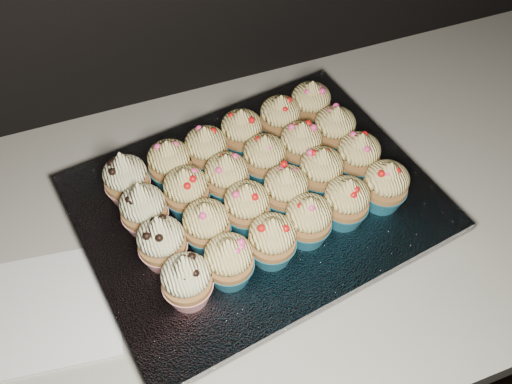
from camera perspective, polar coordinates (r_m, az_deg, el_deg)
cabinet at (r=1.25m, az=1.01°, el=-15.03°), size 2.40×0.60×0.86m
worktop at (r=0.85m, az=1.43°, el=-2.91°), size 2.44×0.64×0.04m
napkin at (r=0.80m, az=-19.64°, el=-10.91°), size 0.19×0.19×0.00m
baking_tray at (r=0.83m, az=0.00°, el=-1.68°), size 0.49×0.40×0.02m
foil_lining at (r=0.81m, az=0.00°, el=-0.96°), size 0.53×0.45×0.01m
cupcake_0 at (r=0.70m, az=-6.94°, el=-8.73°), size 0.06×0.06×0.10m
cupcake_1 at (r=0.71m, az=-2.71°, el=-6.88°), size 0.06×0.06×0.08m
cupcake_2 at (r=0.72m, az=1.63°, el=-4.83°), size 0.06×0.06×0.08m
cupcake_3 at (r=0.74m, az=5.26°, el=-2.79°), size 0.06×0.06×0.08m
cupcake_4 at (r=0.77m, az=9.01°, el=-0.97°), size 0.06×0.06×0.08m
cupcake_5 at (r=0.80m, az=12.82°, el=0.65°), size 0.06×0.06×0.08m
cupcake_6 at (r=0.73m, az=-9.40°, el=-4.96°), size 0.06×0.06×0.10m
cupcake_7 at (r=0.74m, az=-4.97°, el=-3.34°), size 0.06×0.06×0.08m
cupcake_8 at (r=0.75m, az=-0.92°, el=-1.46°), size 0.06×0.06×0.08m
cupcake_9 at (r=0.77m, az=2.99°, el=0.18°), size 0.06×0.06×0.08m
cupcake_10 at (r=0.80m, az=6.50°, el=2.06°), size 0.06×0.06×0.08m
cupcake_11 at (r=0.82m, az=10.17°, el=3.53°), size 0.06×0.06×0.08m
cupcake_12 at (r=0.76m, az=-11.17°, el=-1.70°), size 0.06×0.06×0.10m
cupcake_13 at (r=0.78m, az=-6.97°, el=0.08°), size 0.06×0.06×0.08m
cupcake_14 at (r=0.79m, az=-2.92°, el=1.49°), size 0.06×0.06×0.08m
cupcake_15 at (r=0.81m, az=0.86°, el=3.38°), size 0.06×0.06×0.08m
cupcake_16 at (r=0.83m, az=4.50°, el=4.69°), size 0.06×0.06×0.08m
cupcake_17 at (r=0.86m, az=7.85°, el=6.19°), size 0.06×0.06×0.08m
cupcake_18 at (r=0.80m, az=-12.85°, el=1.28°), size 0.06×0.06×0.10m
cupcake_19 at (r=0.81m, az=-8.59°, el=2.80°), size 0.06×0.06×0.08m
cupcake_20 at (r=0.82m, az=-4.98°, el=4.23°), size 0.06×0.06×0.08m
cupcake_21 at (r=0.84m, az=-1.44°, el=5.95°), size 0.06×0.06×0.08m
cupcake_22 at (r=0.87m, az=2.43°, el=7.34°), size 0.06×0.06×0.08m
cupcake_23 at (r=0.89m, az=5.46°, el=8.71°), size 0.06×0.06×0.08m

